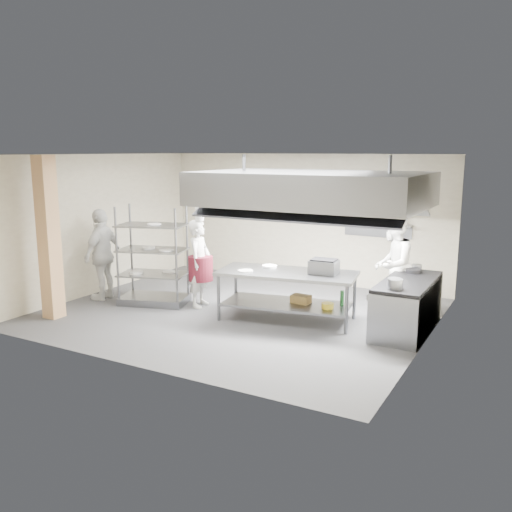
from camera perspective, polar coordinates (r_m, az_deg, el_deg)
The scene contains 23 objects.
floor at distance 10.50m, azimuth -1.83°, elevation -5.97°, with size 7.00×7.00×0.00m, color #303032.
ceiling at distance 10.04m, azimuth -1.94°, elevation 10.62°, with size 7.00×7.00×0.00m, color silver.
wall_back at distance 12.81m, azimuth 4.98°, elevation 3.96°, with size 7.00×7.00×0.00m, color #B2A78D.
wall_left at distance 12.31m, azimuth -16.08°, elevation 3.27°, with size 6.00×6.00×0.00m, color #B2A78D.
wall_right at distance 8.93m, azimuth 17.83°, elevation 0.36°, with size 6.00×6.00×0.00m, color #B2A78D.
column at distance 10.59m, azimuth -20.97°, elevation 1.77°, with size 0.30×0.30×3.00m, color tan.
exhaust_hood at distance 9.84m, azimuth 5.87°, elevation 7.06°, with size 4.00×2.50×0.60m, color gray.
hood_strip_a at distance 10.25m, azimuth 1.18°, elevation 5.48°, with size 1.60×0.12×0.04m, color white.
hood_strip_b at distance 9.55m, azimuth 10.83°, elevation 4.88°, with size 1.60×0.12×0.04m, color white.
wall_shelf at distance 12.05m, azimuth 12.53°, elevation 3.29°, with size 1.50×0.28×0.04m, color gray.
island at distance 9.96m, azimuth 3.26°, elevation -4.21°, with size 2.50×1.04×0.91m, color slate, non-canonical shape.
island_worktop at distance 9.86m, azimuth 3.28°, elevation -1.83°, with size 2.50×1.04×0.06m, color gray.
island_undershelf at distance 10.01m, azimuth 3.25°, elevation -5.07°, with size 2.30×0.94×0.04m, color slate.
pass_rack at distance 11.11m, azimuth -10.80°, elevation 0.08°, with size 1.33×0.78×2.00m, color gray, non-canonical shape.
cooking_range at distance 9.73m, azimuth 15.60°, elevation -5.19°, with size 0.80×2.00×0.84m, color gray.
range_top at distance 9.62m, azimuth 15.74°, elevation -2.62°, with size 0.78×1.96×0.06m, color black.
chef_head at distance 10.79m, azimuth -5.96°, elevation -0.79°, with size 0.63×0.42×1.74m, color silver.
chef_line at distance 10.43m, azimuth 14.17°, elevation -0.91°, with size 0.95×0.74×1.94m, color white.
chef_plating at distance 11.71m, azimuth -15.84°, elevation 0.18°, with size 1.11×0.46×1.90m, color white.
griddle at distance 9.75m, azimuth 7.16°, elevation -1.15°, with size 0.49×0.38×0.24m, color slate.
wicker_basket at distance 10.00m, azimuth 4.75°, elevation -4.53°, with size 0.34×0.23×0.15m, color olive.
stockpot at distance 9.01m, azimuth 14.37°, elevation -2.76°, with size 0.22×0.22×0.15m, color gray.
plate_stack at distance 11.18m, azimuth -10.74°, elevation -1.73°, with size 0.28×0.28×0.05m, color white.
Camera 1 is at (5.12, -8.64, 3.08)m, focal length 38.00 mm.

